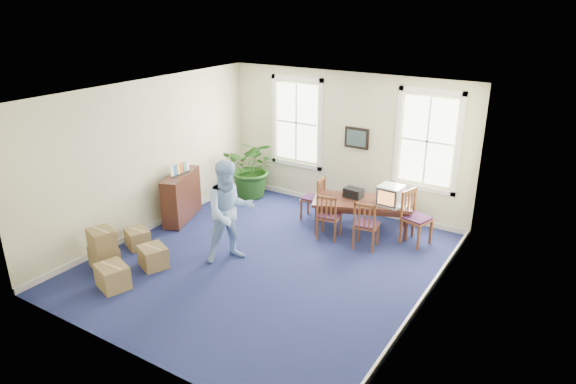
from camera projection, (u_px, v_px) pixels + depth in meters
The scene contains 25 objects.
floor at pixel (267, 262), 9.80m from camera, with size 6.50×6.50×0.00m, color navy.
ceiling at pixel (264, 94), 8.65m from camera, with size 6.50×6.50×0.00m, color white.
wall_back at pixel (345, 142), 11.80m from camera, with size 6.50×6.50×0.00m, color beige.
wall_front at pixel (124, 255), 6.65m from camera, with size 6.50×6.50×0.00m, color beige.
wall_left at pixel (147, 157), 10.71m from camera, with size 6.50×6.50×0.00m, color beige.
wall_right at pixel (430, 219), 7.74m from camera, with size 6.50×6.50×0.00m, color beige.
baseboard_back at pixel (342, 204), 12.32m from camera, with size 6.00×0.04×0.12m, color white.
baseboard_left at pixel (155, 224), 11.25m from camera, with size 0.04×6.50×0.12m, color white.
baseboard_right at pixel (418, 305), 8.30m from camera, with size 0.04×6.50×0.12m, color white.
window_left at pixel (297, 123), 12.32m from camera, with size 1.40×0.12×2.20m, color white, non-canonical shape.
window_right at pixel (427, 141), 10.73m from camera, with size 1.40×0.12×2.20m, color white, non-canonical shape.
wall_picture at pixel (357, 138), 11.55m from camera, with size 0.58×0.06×0.48m, color black, non-canonical shape.
conference_table at pixel (361, 215), 11.00m from camera, with size 2.05×0.93×0.70m, color #472218, non-canonical shape.
crt_tv at pixel (391, 195), 10.54m from camera, with size 0.47×0.51×0.42m, color #B7B7BC, non-canonical shape.
game_console at pixel (402, 207), 10.43m from camera, with size 0.16×0.19×0.05m, color white.
equipment_bag at pixel (353, 193), 10.99m from camera, with size 0.39×0.26×0.20m, color black.
chair_near_left at pixel (329, 216), 10.61m from camera, with size 0.45×0.45×0.99m, color brown, non-canonical shape.
chair_near_right at pixel (367, 224), 10.19m from camera, with size 0.46×0.46×1.02m, color brown, non-canonical shape.
chair_end_left at pixel (313, 198), 11.55m from camera, with size 0.44×0.44×0.98m, color brown, non-canonical shape.
chair_end_right at pixel (417, 218), 10.33m from camera, with size 0.50×0.50×1.11m, color brown, non-canonical shape.
man at pixel (230, 212), 9.54m from camera, with size 0.97×0.75×1.98m, color #97BEF6.
credenza at pixel (182, 197), 11.49m from camera, with size 0.39×1.35×1.06m, color #472218.
brochure_rack at pixel (180, 169), 11.24m from camera, with size 0.11×0.60×0.26m, color #99999E, non-canonical shape.
potted_plant at pixel (253, 168), 12.73m from camera, with size 1.36×1.19×1.52m, color #1D4814.
cardboard_boxes at pixel (115, 248), 9.44m from camera, with size 1.40×1.40×0.80m, color olive, non-canonical shape.
Camera 1 is at (4.95, -7.13, 4.75)m, focal length 32.00 mm.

